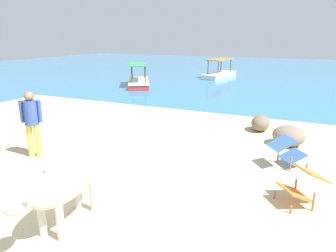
{
  "coord_description": "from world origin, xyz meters",
  "views": [
    {
      "loc": [
        3.56,
        -4.51,
        2.92
      ],
      "look_at": [
        0.08,
        3.0,
        0.55
      ],
      "focal_mm": 33.94,
      "sensor_mm": 36.0,
      "label": 1
    }
  ],
  "objects_px": {
    "cow": "(64,181)",
    "deck_chair_near": "(287,150)",
    "person_standing": "(32,119)",
    "boat_white": "(219,73)",
    "deck_chair_far": "(303,184)",
    "boat_red": "(139,81)"
  },
  "relations": [
    {
      "from": "deck_chair_far",
      "to": "boat_red",
      "type": "relative_size",
      "value": 0.25
    },
    {
      "from": "boat_red",
      "to": "deck_chair_far",
      "type": "bearing_deg",
      "value": -168.82
    },
    {
      "from": "deck_chair_near",
      "to": "deck_chair_far",
      "type": "relative_size",
      "value": 1.0
    },
    {
      "from": "boat_red",
      "to": "boat_white",
      "type": "xyz_separation_m",
      "value": [
        3.24,
        5.92,
        0.0
      ]
    },
    {
      "from": "deck_chair_near",
      "to": "person_standing",
      "type": "bearing_deg",
      "value": 162.7
    },
    {
      "from": "deck_chair_near",
      "to": "person_standing",
      "type": "distance_m",
      "value": 6.01
    },
    {
      "from": "person_standing",
      "to": "boat_red",
      "type": "bearing_deg",
      "value": 166.98
    },
    {
      "from": "cow",
      "to": "deck_chair_near",
      "type": "xyz_separation_m",
      "value": [
        2.9,
        3.88,
        -0.36
      ]
    },
    {
      "from": "cow",
      "to": "deck_chair_far",
      "type": "xyz_separation_m",
      "value": [
        3.31,
        2.23,
        -0.36
      ]
    },
    {
      "from": "cow",
      "to": "person_standing",
      "type": "bearing_deg",
      "value": -130.35
    },
    {
      "from": "cow",
      "to": "deck_chair_far",
      "type": "distance_m",
      "value": 4.01
    },
    {
      "from": "cow",
      "to": "deck_chair_near",
      "type": "height_order",
      "value": "cow"
    },
    {
      "from": "person_standing",
      "to": "boat_white",
      "type": "xyz_separation_m",
      "value": [
        -0.22,
        17.0,
        -0.7
      ]
    },
    {
      "from": "deck_chair_far",
      "to": "person_standing",
      "type": "bearing_deg",
      "value": -34.28
    },
    {
      "from": "deck_chair_near",
      "to": "boat_red",
      "type": "distance_m",
      "value": 12.91
    },
    {
      "from": "cow",
      "to": "boat_white",
      "type": "height_order",
      "value": "boat_white"
    },
    {
      "from": "deck_chair_far",
      "to": "boat_red",
      "type": "xyz_separation_m",
      "value": [
        -9.53,
        10.79,
        -0.13
      ]
    },
    {
      "from": "deck_chair_near",
      "to": "boat_red",
      "type": "bearing_deg",
      "value": 98.73
    },
    {
      "from": "boat_red",
      "to": "person_standing",
      "type": "bearing_deg",
      "value": 167.08
    },
    {
      "from": "deck_chair_near",
      "to": "person_standing",
      "type": "relative_size",
      "value": 0.57
    },
    {
      "from": "person_standing",
      "to": "deck_chair_far",
      "type": "bearing_deg",
      "value": 62.36
    },
    {
      "from": "deck_chair_far",
      "to": "boat_white",
      "type": "bearing_deg",
      "value": -106.39
    }
  ]
}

